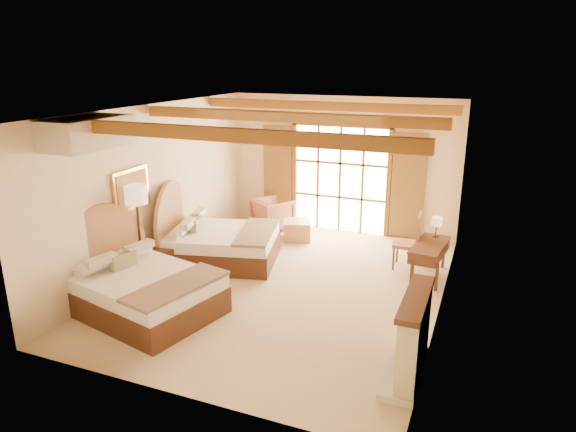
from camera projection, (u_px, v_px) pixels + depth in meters
The scene contains 19 objects.
floor at pixel (285, 285), 9.50m from camera, with size 7.00×7.00×0.00m, color #CAAD88.
wall_back at pixel (341, 165), 12.13m from camera, with size 5.50×5.50×0.00m, color beige.
wall_left at pixel (155, 188), 10.01m from camera, with size 7.00×7.00×0.00m, color beige.
wall_right at pixel (447, 219), 8.04m from camera, with size 7.00×7.00×0.00m, color beige.
ceiling at pixel (285, 110), 8.56m from camera, with size 7.00×7.00×0.00m, color #B77D40.
ceiling_beams at pixel (285, 117), 8.59m from camera, with size 5.39×4.60×0.18m, color brown, non-canonical shape.
french_doors at pixel (340, 180), 12.18m from camera, with size 3.95×0.08×2.60m.
fireplace at pixel (412, 341), 6.65m from camera, with size 0.46×1.40×1.16m.
painting at pixel (131, 189), 9.29m from camera, with size 0.06×0.95×0.75m.
canopy_valance at pixel (87, 133), 7.72m from camera, with size 0.70×1.40×0.45m, color beige.
bed_near at pixel (137, 286), 8.40m from camera, with size 2.59×2.15×1.47m.
bed_far at pixel (214, 240), 10.54m from camera, with size 2.57×2.14×1.45m.
nightstand at pixel (159, 262), 9.85m from camera, with size 0.45×0.45×0.54m, color #452815.
floor_lamp at pixel (137, 201), 9.14m from camera, with size 0.40×0.40×1.87m.
armchair at pixel (273, 214), 12.49m from camera, with size 0.82×0.84×0.77m, color #A16242.
ottoman at pixel (297, 230), 11.84m from camera, with size 0.61×0.61×0.44m, color #B2734D.
desk at pixel (429, 259), 9.75m from camera, with size 0.67×1.30×0.67m.
desk_chair at pixel (407, 251), 10.18m from camera, with size 0.53×0.53×1.14m.
desk_lamp at pixel (437, 222), 9.97m from camera, with size 0.20×0.20×0.40m.
Camera 1 is at (3.31, -8.05, 4.03)m, focal length 32.00 mm.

